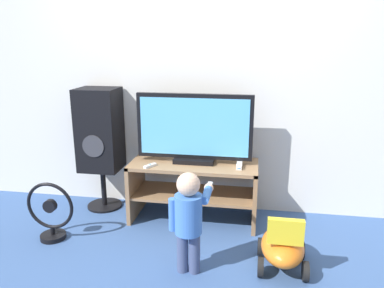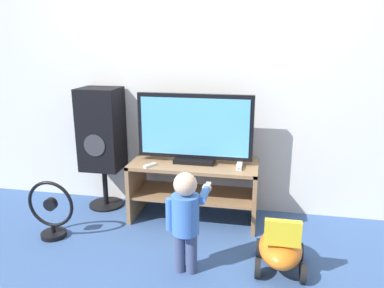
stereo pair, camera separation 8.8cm
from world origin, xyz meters
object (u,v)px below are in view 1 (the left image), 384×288
remote_primary (150,166)px  speaker_tower (100,132)px  child (189,214)px  floor_fan (51,214)px  television (194,129)px  game_console (239,165)px  ride_on_toy (283,246)px

remote_primary → speaker_tower: size_ratio=0.11×
child → floor_fan: 1.26m
television → game_console: size_ratio=5.63×
television → child: television is taller
floor_fan → ride_on_toy: size_ratio=1.02×
game_console → floor_fan: size_ratio=0.37×
game_console → remote_primary: size_ratio=1.42×
speaker_tower → ride_on_toy: size_ratio=2.40×
television → ride_on_toy: 1.24m
remote_primary → ride_on_toy: size_ratio=0.26×
child → speaker_tower: bearing=137.8°
child → remote_primary: bearing=125.4°
remote_primary → child: bearing=-54.6°
floor_fan → game_console: bearing=18.9°
ride_on_toy → speaker_tower: bearing=155.1°
television → remote_primary: size_ratio=8.01×
child → ride_on_toy: bearing=12.6°
television → ride_on_toy: (0.77, -0.70, -0.68)m
speaker_tower → floor_fan: 0.89m
television → remote_primary: television is taller
remote_primary → floor_fan: (-0.75, -0.39, -0.33)m
game_console → speaker_tower: speaker_tower is taller
remote_primary → game_console: bearing=9.5°
floor_fan → ride_on_toy: 1.88m
game_console → remote_primary: (-0.77, -0.13, -0.01)m
television → remote_primary: (-0.36, -0.20, -0.30)m
game_console → child: size_ratio=0.24×
child → floor_fan: (-1.22, 0.26, -0.22)m
speaker_tower → remote_primary: bearing=-26.6°
child → floor_fan: bearing=168.0°
ride_on_toy → remote_primary: bearing=156.0°
ride_on_toy → child: bearing=-167.4°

